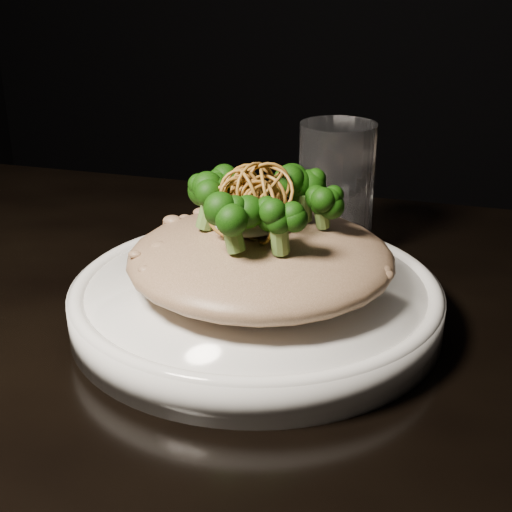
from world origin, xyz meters
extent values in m
cube|color=black|center=(0.00, 0.00, 0.73)|extent=(1.10, 0.80, 0.04)
cylinder|color=black|center=(-0.48, 0.33, 0.35)|extent=(0.05, 0.05, 0.71)
cylinder|color=white|center=(-0.03, 0.06, 0.77)|extent=(0.29, 0.29, 0.03)
ellipsoid|color=brown|center=(-0.03, 0.07, 0.80)|extent=(0.21, 0.21, 0.05)
ellipsoid|color=silver|center=(-0.04, 0.06, 0.83)|extent=(0.06, 0.06, 0.02)
cylinder|color=white|center=(0.00, 0.22, 0.81)|extent=(0.08, 0.08, 0.13)
camera|label=1|loc=(0.11, -0.42, 1.02)|focal=50.00mm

